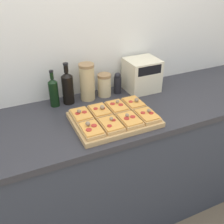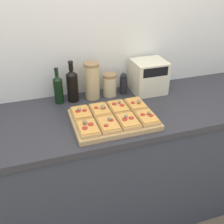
{
  "view_description": "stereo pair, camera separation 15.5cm",
  "coord_description": "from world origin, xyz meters",
  "px_view_note": "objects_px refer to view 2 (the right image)",
  "views": [
    {
      "loc": [
        -0.57,
        -0.98,
        1.78
      ],
      "look_at": [
        -0.01,
        0.23,
        0.99
      ],
      "focal_mm": 42.0,
      "sensor_mm": 36.0,
      "label": 1
    },
    {
      "loc": [
        -0.43,
        -1.04,
        1.78
      ],
      "look_at": [
        -0.01,
        0.23,
        0.99
      ],
      "focal_mm": 42.0,
      "sensor_mm": 36.0,
      "label": 2
    }
  ],
  "objects_px": {
    "grain_jar_short": "(110,85)",
    "pepper_mill": "(123,83)",
    "grain_jar_tall": "(92,81)",
    "olive_oil_bottle": "(58,89)",
    "toaster_oven": "(149,76)",
    "wine_bottle": "(72,85)",
    "cutting_board": "(114,120)"
  },
  "relations": [
    {
      "from": "grain_jar_short",
      "to": "pepper_mill",
      "type": "xyz_separation_m",
      "value": [
        0.1,
        0.0,
        -0.0
      ]
    },
    {
      "from": "grain_jar_tall",
      "to": "grain_jar_short",
      "type": "xyz_separation_m",
      "value": [
        0.12,
        0.0,
        -0.05
      ]
    },
    {
      "from": "olive_oil_bottle",
      "to": "toaster_oven",
      "type": "xyz_separation_m",
      "value": [
        0.63,
        -0.03,
        0.02
      ]
    },
    {
      "from": "wine_bottle",
      "to": "pepper_mill",
      "type": "distance_m",
      "value": 0.36
    },
    {
      "from": "grain_jar_tall",
      "to": "pepper_mill",
      "type": "relative_size",
      "value": 1.63
    },
    {
      "from": "cutting_board",
      "to": "olive_oil_bottle",
      "type": "xyz_separation_m",
      "value": [
        -0.27,
        0.34,
        0.09
      ]
    },
    {
      "from": "olive_oil_bottle",
      "to": "grain_jar_tall",
      "type": "xyz_separation_m",
      "value": [
        0.23,
        0.0,
        0.03
      ]
    },
    {
      "from": "grain_jar_tall",
      "to": "grain_jar_short",
      "type": "distance_m",
      "value": 0.13
    },
    {
      "from": "cutting_board",
      "to": "toaster_oven",
      "type": "xyz_separation_m",
      "value": [
        0.36,
        0.31,
        0.1
      ]
    },
    {
      "from": "cutting_board",
      "to": "grain_jar_short",
      "type": "xyz_separation_m",
      "value": [
        0.08,
        0.34,
        0.06
      ]
    },
    {
      "from": "grain_jar_short",
      "to": "cutting_board",
      "type": "bearing_deg",
      "value": -103.96
    },
    {
      "from": "wine_bottle",
      "to": "grain_jar_tall",
      "type": "bearing_deg",
      "value": 0.0
    },
    {
      "from": "pepper_mill",
      "to": "wine_bottle",
      "type": "bearing_deg",
      "value": 180.0
    },
    {
      "from": "cutting_board",
      "to": "pepper_mill",
      "type": "relative_size",
      "value": 3.14
    },
    {
      "from": "cutting_board",
      "to": "olive_oil_bottle",
      "type": "relative_size",
      "value": 1.98
    },
    {
      "from": "pepper_mill",
      "to": "grain_jar_tall",
      "type": "bearing_deg",
      "value": 180.0
    },
    {
      "from": "pepper_mill",
      "to": "toaster_oven",
      "type": "xyz_separation_m",
      "value": [
        0.18,
        -0.03,
        0.04
      ]
    },
    {
      "from": "olive_oil_bottle",
      "to": "wine_bottle",
      "type": "distance_m",
      "value": 0.09
    },
    {
      "from": "grain_jar_short",
      "to": "grain_jar_tall",
      "type": "bearing_deg",
      "value": 180.0
    },
    {
      "from": "olive_oil_bottle",
      "to": "grain_jar_tall",
      "type": "bearing_deg",
      "value": 0.0
    },
    {
      "from": "olive_oil_bottle",
      "to": "pepper_mill",
      "type": "height_order",
      "value": "olive_oil_bottle"
    },
    {
      "from": "wine_bottle",
      "to": "toaster_oven",
      "type": "height_order",
      "value": "wine_bottle"
    },
    {
      "from": "olive_oil_bottle",
      "to": "pepper_mill",
      "type": "relative_size",
      "value": 1.59
    },
    {
      "from": "wine_bottle",
      "to": "olive_oil_bottle",
      "type": "bearing_deg",
      "value": -180.0
    },
    {
      "from": "toaster_oven",
      "to": "wine_bottle",
      "type": "bearing_deg",
      "value": 177.24
    },
    {
      "from": "toaster_oven",
      "to": "olive_oil_bottle",
      "type": "bearing_deg",
      "value": 177.65
    },
    {
      "from": "pepper_mill",
      "to": "cutting_board",
      "type": "bearing_deg",
      "value": -118.63
    },
    {
      "from": "cutting_board",
      "to": "grain_jar_tall",
      "type": "relative_size",
      "value": 1.92
    },
    {
      "from": "toaster_oven",
      "to": "cutting_board",
      "type": "bearing_deg",
      "value": -139.26
    },
    {
      "from": "wine_bottle",
      "to": "pepper_mill",
      "type": "xyz_separation_m",
      "value": [
        0.36,
        0.0,
        -0.04
      ]
    },
    {
      "from": "toaster_oven",
      "to": "grain_jar_short",
      "type": "bearing_deg",
      "value": 174.71
    },
    {
      "from": "toaster_oven",
      "to": "pepper_mill",
      "type": "bearing_deg",
      "value": 171.75
    }
  ]
}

